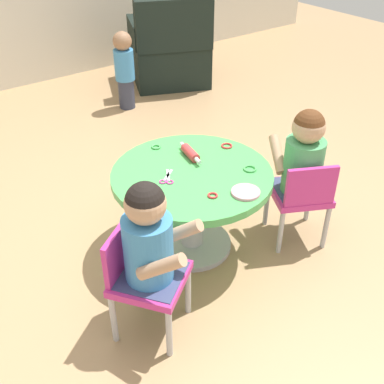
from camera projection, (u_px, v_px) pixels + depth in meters
ground_plane at (192, 246)px, 2.71m from camera, size 10.00×10.00×0.00m
craft_table at (192, 192)px, 2.50m from camera, size 0.83×0.83×0.49m
child_chair_left at (143, 276)px, 2.07m from camera, size 0.42×0.42×0.54m
seated_child_left at (149, 237)px, 1.94m from camera, size 0.42×0.44×0.51m
child_chair_right at (301, 195)px, 2.59m from camera, size 0.40×0.40×0.54m
seated_child_right at (304, 155)px, 2.49m from camera, size 0.40×0.43×0.51m
armchair_dark at (170, 52)px, 4.62m from camera, size 0.93×0.94×0.85m
toddler_standing at (124, 68)px, 4.09m from camera, size 0.17×0.17×0.67m
rolling_pin at (190, 153)px, 2.55m from camera, size 0.08×0.23×0.05m
craft_scissors at (167, 179)px, 2.37m from camera, size 0.13×0.13×0.01m
playdough_blob_0 at (246, 192)px, 2.27m from camera, size 0.14×0.14×0.01m
cookie_cutter_0 at (156, 147)px, 2.64m from camera, size 0.05×0.05×0.01m
cookie_cutter_1 at (213, 195)px, 2.25m from camera, size 0.05×0.05×0.01m
cookie_cutter_2 at (227, 146)px, 2.65m from camera, size 0.06×0.06×0.01m
cookie_cutter_3 at (250, 169)px, 2.45m from camera, size 0.07×0.07×0.01m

